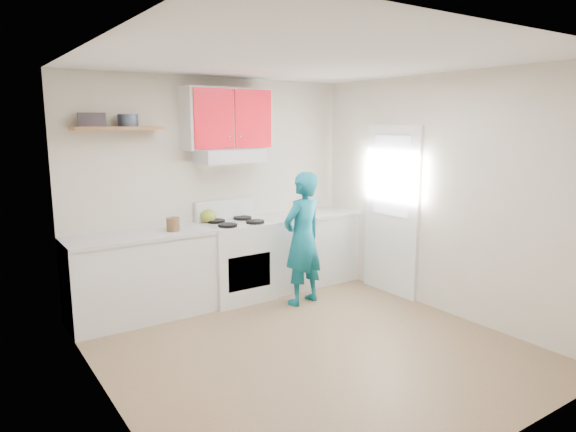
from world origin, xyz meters
TOP-DOWN VIEW (x-y plane):
  - floor at (0.00, 0.00)m, footprint 3.80×3.80m
  - ceiling at (0.00, 0.00)m, footprint 3.60×3.80m
  - back_wall at (0.00, 1.90)m, footprint 3.60×0.04m
  - front_wall at (0.00, -1.90)m, footprint 3.60×0.04m
  - left_wall at (-1.80, 0.00)m, footprint 0.04×3.80m
  - right_wall at (1.80, 0.00)m, footprint 0.04×3.80m
  - door at (1.78, 0.70)m, footprint 0.05×0.85m
  - door_glass at (1.75, 0.70)m, footprint 0.01×0.55m
  - counter_left at (-1.04, 1.60)m, footprint 1.52×0.60m
  - counter_right at (1.14, 1.60)m, footprint 1.32×0.60m
  - stove at (0.10, 1.57)m, footprint 0.76×0.65m
  - range_hood at (0.10, 1.68)m, footprint 0.76×0.44m
  - upper_cabinets at (0.10, 1.73)m, footprint 1.02×0.33m
  - shelf at (-1.15, 1.75)m, footprint 0.90×0.30m
  - books at (-1.40, 1.74)m, footprint 0.29×0.23m
  - tin at (-1.03, 1.78)m, footprint 0.26×0.26m
  - kettle at (-0.16, 1.76)m, footprint 0.23×0.23m
  - crock at (-0.68, 1.53)m, footprint 0.18×0.18m
  - cutting_board at (0.73, 1.59)m, footprint 0.33×0.27m
  - silicone_mat at (1.35, 1.57)m, footprint 0.30×0.26m
  - person at (0.65, 0.99)m, footprint 0.62×0.47m

SIDE VIEW (x-z plane):
  - floor at x=0.00m, z-range 0.00..0.00m
  - counter_left at x=-1.04m, z-range 0.00..0.90m
  - counter_right at x=1.14m, z-range 0.00..0.90m
  - stove at x=0.10m, z-range 0.00..0.92m
  - person at x=0.65m, z-range 0.00..1.54m
  - silicone_mat at x=1.35m, z-range 0.90..0.91m
  - cutting_board at x=0.73m, z-range 0.90..0.92m
  - crock at x=-0.68m, z-range 0.90..1.07m
  - kettle at x=-0.16m, z-range 0.92..1.08m
  - door at x=1.78m, z-range 0.00..2.05m
  - back_wall at x=0.00m, z-range 0.00..2.60m
  - front_wall at x=0.00m, z-range 0.00..2.60m
  - left_wall at x=-1.80m, z-range 0.00..2.60m
  - right_wall at x=1.80m, z-range 0.00..2.60m
  - door_glass at x=1.75m, z-range 0.98..1.92m
  - range_hood at x=0.10m, z-range 1.62..1.77m
  - shelf at x=-1.15m, z-range 2.00..2.04m
  - tin at x=-1.03m, z-range 2.04..2.16m
  - books at x=-1.40m, z-range 2.04..2.17m
  - upper_cabinets at x=0.10m, z-range 1.77..2.47m
  - ceiling at x=0.00m, z-range 2.58..2.62m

